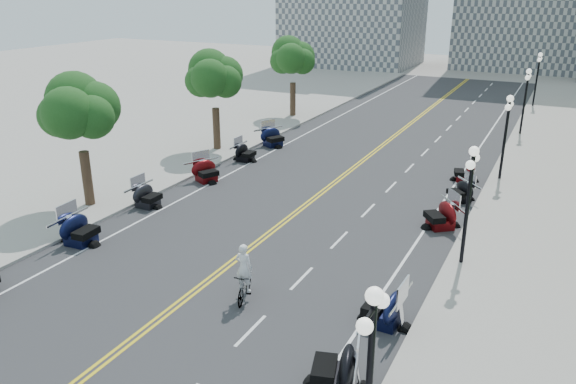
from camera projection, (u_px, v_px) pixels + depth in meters
The scene contains 42 objects.
ground at pixel (233, 262), 23.52m from camera, with size 160.00×160.00×0.00m, color gray.
road at pixel (326, 189), 31.90m from camera, with size 16.00×90.00×0.01m, color #333335.
centerline_yellow_a at pixel (324, 189), 31.95m from camera, with size 0.12×90.00×0.00m, color yellow.
centerline_yellow_b at pixel (328, 189), 31.85m from camera, with size 0.12×90.00×0.00m, color yellow.
edge_line_north at pixel (439, 208), 29.20m from camera, with size 0.12×90.00×0.00m, color white.
edge_line_south at pixel (231, 173), 34.59m from camera, with size 0.12×90.00×0.00m, color white.
lane_dash_5 at pixel (251, 330), 18.81m from camera, with size 0.12×2.00×0.00m, color white.
lane_dash_6 at pixel (302, 278), 22.16m from camera, with size 0.12×2.00×0.00m, color white.
lane_dash_7 at pixel (339, 240), 25.52m from camera, with size 0.12×2.00×0.00m, color white.
lane_dash_8 at pixel (368, 210), 28.87m from camera, with size 0.12×2.00×0.00m, color white.
lane_dash_9 at pixel (391, 187), 32.23m from camera, with size 0.12×2.00×0.00m, color white.
lane_dash_10 at pixel (410, 168), 35.58m from camera, with size 0.12×2.00×0.00m, color white.
lane_dash_11 at pixel (425, 152), 38.93m from camera, with size 0.12×2.00×0.00m, color white.
lane_dash_12 at pixel (438, 139), 42.29m from camera, with size 0.12×2.00×0.00m, color white.
lane_dash_13 at pixel (449, 128), 45.64m from camera, with size 0.12×2.00×0.00m, color white.
lane_dash_14 at pixel (458, 118), 49.00m from camera, with size 0.12×2.00×0.00m, color white.
lane_dash_15 at pixel (467, 110), 52.35m from camera, with size 0.12×2.00×0.00m, color white.
lane_dash_16 at pixel (474, 102), 55.71m from camera, with size 0.12×2.00×0.00m, color white.
lane_dash_17 at pixel (480, 96), 59.06m from camera, with size 0.12×2.00×0.00m, color white.
lane_dash_18 at pixel (486, 90), 62.41m from camera, with size 0.12×2.00×0.00m, color white.
lane_dash_19 at pixel (491, 84), 65.77m from camera, with size 0.12×2.00×0.00m, color white.
sidewalk_north at pixel (524, 221), 27.45m from camera, with size 5.00×90.00×0.15m, color #9E9991.
sidewalk_south at pixel (177, 163), 36.30m from camera, with size 5.00×90.00×0.15m, color #9E9991.
street_lamp_2 at pixel (467, 207), 22.35m from camera, with size 0.50×1.20×4.90m, color black, non-canonical shape.
street_lamp_3 at pixel (505, 138), 32.41m from camera, with size 0.50×1.20×4.90m, color black, non-canonical shape.
street_lamp_4 at pixel (524, 102), 42.47m from camera, with size 0.50×1.20×4.90m, color black, non-canonical shape.
street_lamp_5 at pixel (537, 80), 52.54m from camera, with size 0.50×1.20×4.90m, color black, non-canonical shape.
tree_2 at pixel (79, 117), 27.76m from camera, with size 4.80×4.80×9.20m, color #235619, non-canonical shape.
tree_3 at pixel (214, 82), 37.83m from camera, with size 4.80×4.80×9.20m, color #235619, non-canonical shape.
tree_4 at pixel (293, 62), 47.89m from camera, with size 4.80×4.80×9.20m, color #235619, non-canonical shape.
motorcycle_n_4 at pixel (336, 366), 15.92m from camera, with size 2.11×2.11×1.48m, color black, non-canonical shape.
motorcycle_n_5 at pixel (384, 305), 18.96m from camera, with size 2.06×2.06×1.44m, color black, non-canonical shape.
motorcycle_n_7 at pixel (441, 214), 26.59m from camera, with size 2.07×2.07×1.45m, color #590A0C, non-canonical shape.
motorcycle_n_8 at pixel (461, 190), 29.89m from camera, with size 1.80×1.80×1.26m, color black, non-canonical shape.
motorcycle_n_9 at pixel (465, 171), 33.06m from camera, with size 1.79×1.79×1.25m, color #590A0C, non-canonical shape.
motorcycle_s_5 at pixel (80, 228), 24.92m from camera, with size 2.14×2.14×1.50m, color black, non-canonical shape.
motorcycle_s_6 at pixel (147, 195), 29.18m from camera, with size 1.90×1.90×1.33m, color black, non-canonical shape.
motorcycle_s_7 at pixel (206, 170), 32.97m from camera, with size 2.01×2.01×1.41m, color #590A0C, non-canonical shape.
motorcycle_s_8 at pixel (245, 152), 36.85m from camera, with size 1.83×1.83×1.28m, color black, non-canonical shape.
motorcycle_s_9 at pixel (273, 136), 40.23m from camera, with size 2.12×2.12×1.48m, color black, non-canonical shape.
bicycle at pixel (244, 285), 20.54m from camera, with size 0.54×1.91×1.15m, color #A51414.
cyclist_rider at pixel (243, 248), 20.02m from camera, with size 0.68×0.45×1.88m, color silver.
Camera 1 is at (11.52, -17.77, 10.87)m, focal length 35.00 mm.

